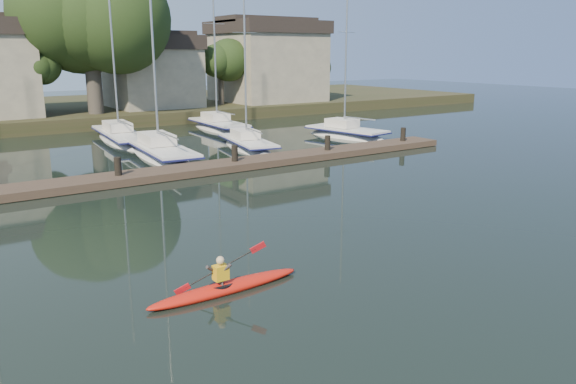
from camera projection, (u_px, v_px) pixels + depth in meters
ground at (382, 263)px, 15.89m from camera, size 160.00×160.00×0.00m
kayak at (225, 286)px, 13.94m from camera, size 4.22×0.84×1.35m
dock at (180, 171)px, 27.08m from camera, size 34.00×2.00×1.80m
sailboat_2 at (161, 161)px, 31.86m from camera, size 3.06×9.84×16.03m
sailboat_3 at (248, 151)px, 34.70m from camera, size 3.32×7.68×12.01m
sailboat_4 at (346, 140)px, 39.28m from camera, size 3.41×7.56×12.39m
sailboat_6 at (121, 144)px, 37.56m from camera, size 3.04×10.42×16.34m
sailboat_7 at (219, 132)px, 43.06m from camera, size 2.60×8.52×13.58m
shore at (72, 82)px, 48.32m from camera, size 90.00×25.25×12.75m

